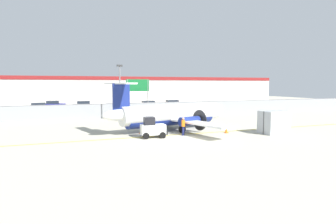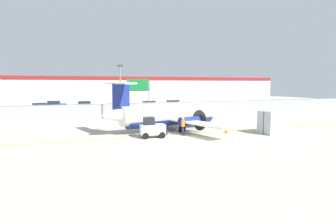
{
  "view_description": "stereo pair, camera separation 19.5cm",
  "coord_description": "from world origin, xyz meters",
  "views": [
    {
      "loc": [
        -11.08,
        -23.83,
        4.81
      ],
      "look_at": [
        0.5,
        5.97,
        1.8
      ],
      "focal_mm": 32.0,
      "sensor_mm": 36.0,
      "label": 1
    },
    {
      "loc": [
        -10.89,
        -23.9,
        4.81
      ],
      "look_at": [
        0.5,
        5.97,
        1.8
      ],
      "focal_mm": 32.0,
      "sensor_mm": 36.0,
      "label": 2
    }
  ],
  "objects": [
    {
      "name": "parked_car_6",
      "position": [
        15.4,
        23.71,
        0.89
      ],
      "size": [
        4.36,
        2.36,
        1.58
      ],
      "rotation": [
        0.0,
        0.0,
        3.25
      ],
      "color": "red",
      "rests_on": "parking_lot_strip"
    },
    {
      "name": "parked_car_3",
      "position": [
        0.56,
        32.42,
        0.89
      ],
      "size": [
        4.36,
        2.36,
        1.58
      ],
      "rotation": [
        0.0,
        0.0,
        3.03
      ],
      "color": "navy",
      "rests_on": "parking_lot_strip"
    },
    {
      "name": "highway_sign",
      "position": [
        1.12,
        20.22,
        4.14
      ],
      "size": [
        3.6,
        0.14,
        5.5
      ],
      "color": "slate",
      "rests_on": "ground"
    },
    {
      "name": "parked_car_4",
      "position": [
        5.74,
        29.31,
        0.89
      ],
      "size": [
        4.24,
        2.08,
        1.58
      ],
      "rotation": [
        0.0,
        0.0,
        -0.02
      ],
      "color": "black",
      "rests_on": "parking_lot_strip"
    },
    {
      "name": "perimeter_fence",
      "position": [
        0.0,
        18.0,
        1.12
      ],
      "size": [
        98.0,
        0.1,
        2.1
      ],
      "color": "gray",
      "rests_on": "ground"
    },
    {
      "name": "parking_lot_strip",
      "position": [
        0.0,
        29.5,
        0.06
      ],
      "size": [
        98.0,
        17.0,
        0.12
      ],
      "color": "#38383A",
      "rests_on": "ground"
    },
    {
      "name": "parked_car_5",
      "position": [
        10.85,
        30.08,
        0.89
      ],
      "size": [
        4.29,
        2.2,
        1.58
      ],
      "rotation": [
        0.0,
        0.0,
        -0.06
      ],
      "color": "slate",
      "rests_on": "parking_lot_strip"
    },
    {
      "name": "ground_plane",
      "position": [
        0.0,
        2.0,
        0.0
      ],
      "size": [
        140.0,
        140.0,
        0.01
      ],
      "color": "#B2AD99"
    },
    {
      "name": "ground_crew_worker",
      "position": [
        0.27,
        1.44,
        0.95
      ],
      "size": [
        0.48,
        0.48,
        1.7
      ],
      "rotation": [
        0.0,
        0.0,
        2.31
      ],
      "color": "#191E4C",
      "rests_on": "ground"
    },
    {
      "name": "cargo_container",
      "position": [
        8.93,
        -0.7,
        1.1
      ],
      "size": [
        2.44,
        2.02,
        2.2
      ],
      "rotation": [
        0.0,
        0.0,
        0.01
      ],
      "color": "#B7BCC1",
      "rests_on": "ground"
    },
    {
      "name": "apron_light_pole",
      "position": [
        -2.83,
        14.6,
        4.3
      ],
      "size": [
        0.7,
        0.3,
        7.27
      ],
      "color": "slate",
      "rests_on": "ground"
    },
    {
      "name": "traffic_cone_far_left",
      "position": [
        4.83,
        1.24,
        0.31
      ],
      "size": [
        0.36,
        0.36,
        0.64
      ],
      "color": "orange",
      "rests_on": "ground"
    },
    {
      "name": "commuter_airplane",
      "position": [
        0.77,
        5.03,
        1.6
      ],
      "size": [
        14.94,
        15.92,
        4.92
      ],
      "rotation": [
        0.0,
        0.0,
        0.24
      ],
      "color": "white",
      "rests_on": "ground"
    },
    {
      "name": "parked_car_0",
      "position": [
        -13.39,
        30.41,
        0.89
      ],
      "size": [
        4.37,
        2.39,
        1.58
      ],
      "rotation": [
        0.0,
        0.0,
        3.26
      ],
      "color": "slate",
      "rests_on": "parking_lot_strip"
    },
    {
      "name": "parked_car_2",
      "position": [
        -5.6,
        33.05,
        0.89
      ],
      "size": [
        4.26,
        2.12,
        1.58
      ],
      "rotation": [
        0.0,
        0.0,
        -0.03
      ],
      "color": "slate",
      "rests_on": "parking_lot_strip"
    },
    {
      "name": "traffic_cone_near_right",
      "position": [
        -2.03,
        3.32,
        0.31
      ],
      "size": [
        0.36,
        0.36,
        0.64
      ],
      "color": "orange",
      "rests_on": "ground"
    },
    {
      "name": "background_building",
      "position": [
        0.0,
        47.99,
        3.26
      ],
      "size": [
        91.0,
        8.1,
        6.5
      ],
      "color": "beige",
      "rests_on": "ground"
    },
    {
      "name": "parked_car_1",
      "position": [
        -10.83,
        35.82,
        0.89
      ],
      "size": [
        4.35,
        2.34,
        1.58
      ],
      "rotation": [
        0.0,
        0.0,
        -0.1
      ],
      "color": "navy",
      "rests_on": "parking_lot_strip"
    },
    {
      "name": "baggage_tug",
      "position": [
        -2.76,
        1.42,
        0.86
      ],
      "size": [
        2.44,
        1.6,
        1.88
      ],
      "rotation": [
        0.0,
        0.0,
        -0.11
      ],
      "color": "silver",
      "rests_on": "ground"
    },
    {
      "name": "traffic_cone_near_left",
      "position": [
        -3.12,
        3.9,
        0.31
      ],
      "size": [
        0.36,
        0.36,
        0.64
      ],
      "color": "orange",
      "rests_on": "ground"
    }
  ]
}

